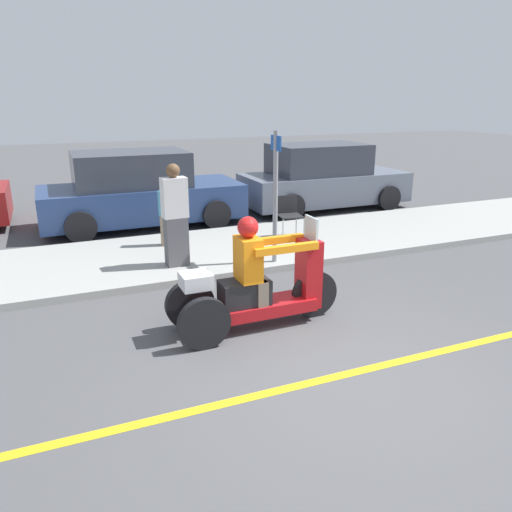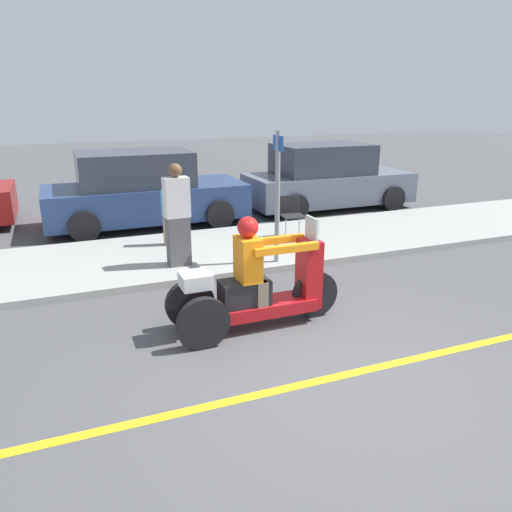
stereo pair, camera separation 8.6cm
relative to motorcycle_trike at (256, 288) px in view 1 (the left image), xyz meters
name	(u,v)px [view 1 (the left image)]	position (x,y,z in m)	size (l,w,h in m)	color
ground_plane	(342,375)	(0.39, -1.45, -0.53)	(60.00, 60.00, 0.00)	#4C4C4F
lane_stripe	(310,383)	(0.00, -1.45, -0.53)	(24.00, 0.12, 0.01)	gold
sidewalk_strip	(210,252)	(0.39, 3.15, -0.47)	(28.00, 2.80, 0.12)	#9E9E99
motorcycle_trike	(256,288)	(0.00, 0.00, 0.00)	(2.27, 0.72, 1.47)	black
spectator_by_tree	(175,217)	(-0.40, 2.46, 0.41)	(0.42, 0.27, 1.70)	#515156
spectator_mid_group	(167,215)	(-0.27, 3.69, 0.17)	(0.33, 0.26, 1.21)	gray
folding_chair_set_back	(288,212)	(2.11, 3.34, 0.10)	(0.51, 0.51, 0.82)	#A5A8AD
parked_car_lot_right	(139,192)	(-0.39, 5.90, 0.25)	(4.43, 2.09, 1.68)	navy
parked_car_lot_far	(322,179)	(4.36, 5.90, 0.25)	(4.31, 1.97, 1.67)	slate
street_sign	(275,192)	(1.19, 2.00, 0.79)	(0.08, 0.36, 2.20)	gray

